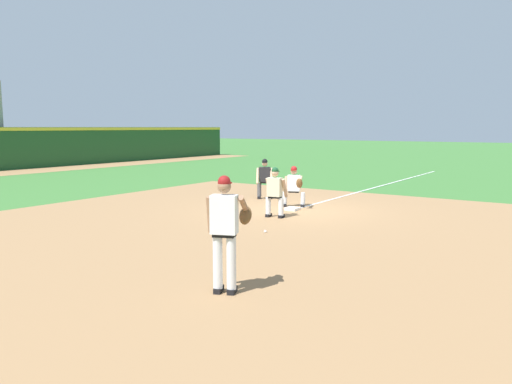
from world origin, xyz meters
TOP-DOWN VIEW (x-y plane):
  - ground_plane at (0.00, 0.00)m, footprint 160.00×160.00m
  - infield_dirt_patch at (-3.73, -1.54)m, footprint 18.00×18.00m
  - foul_line_stripe at (8.39, 0.00)m, footprint 16.78×0.10m
  - first_base_bag at (0.00, 0.00)m, footprint 0.38×0.38m
  - baseball at (-3.33, -1.14)m, footprint 0.07×0.07m
  - pitcher at (-7.42, -3.07)m, footprint 0.82×0.60m
  - first_baseman at (0.60, 0.29)m, footprint 0.84×0.97m
  - baserunner at (-1.38, -0.21)m, footprint 0.50×0.63m
  - umpire at (1.65, 2.11)m, footprint 0.62×0.68m

SIDE VIEW (x-z plane):
  - ground_plane at x=0.00m, z-range 0.00..0.00m
  - infield_dirt_patch at x=-3.73m, z-range 0.00..0.01m
  - foul_line_stripe at x=8.39m, z-range 0.01..0.01m
  - baseball at x=-3.33m, z-range 0.00..0.07m
  - first_base_bag at x=0.00m, z-range 0.00..0.09m
  - first_baseman at x=0.60m, z-range 0.06..1.40m
  - baserunner at x=-1.38m, z-range 0.06..1.52m
  - umpire at x=1.65m, z-range 0.06..1.52m
  - pitcher at x=-7.42m, z-range 0.13..1.99m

